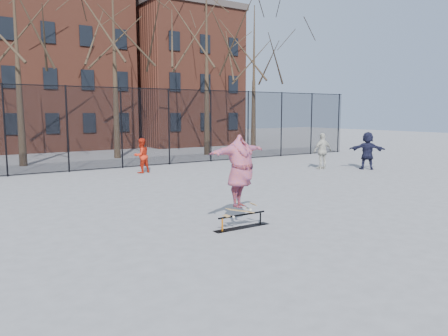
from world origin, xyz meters
TOP-DOWN VIEW (x-y plane):
  - ground at (0.00, 0.00)m, footprint 100.00×100.00m
  - skate_rail at (-0.49, 0.58)m, footprint 1.54×0.24m
  - skateboard at (-0.54, 0.58)m, footprint 0.80×0.19m
  - skater at (-0.54, 0.58)m, footprint 2.21×1.31m
  - bystander_red at (1.29, 10.83)m, footprint 0.89×0.77m
  - bystander_white at (9.20, 7.20)m, footprint 1.08×0.55m
  - bystander_navy at (10.93, 5.91)m, footprint 1.58×1.59m
  - fence at (-0.01, 13.00)m, footprint 34.03×0.07m
  - tree_row at (-0.25, 17.15)m, footprint 33.66×7.46m
  - rowhouses at (0.72, 26.00)m, footprint 29.00×7.00m

SIDE VIEW (x-z plane):
  - ground at x=0.00m, z-range 0.00..0.00m
  - skate_rail at x=-0.49m, z-range -0.04..0.30m
  - skateboard at x=-0.54m, z-range 0.34..0.43m
  - bystander_red at x=1.29m, z-range 0.00..1.60m
  - bystander_white at x=9.20m, z-range 0.00..1.77m
  - bystander_navy at x=10.93m, z-range 0.00..1.83m
  - skater at x=-0.54m, z-range 0.43..2.18m
  - fence at x=-0.01m, z-range 0.05..4.05m
  - rowhouses at x=0.72m, z-range -0.44..12.56m
  - tree_row at x=-0.25m, z-range 2.02..12.69m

